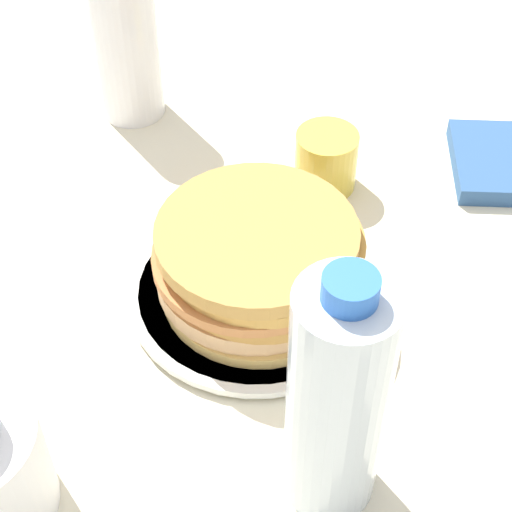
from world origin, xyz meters
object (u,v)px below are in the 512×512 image
(juice_glass, at_px, (326,160))
(water_bottle_near, at_px, (337,400))
(plate, at_px, (256,291))
(water_bottle_mid, at_px, (126,46))
(pancake_stack, at_px, (258,260))

(juice_glass, xyz_separation_m, water_bottle_near, (-0.30, 0.18, 0.08))
(plate, xyz_separation_m, water_bottle_mid, (0.32, -0.02, 0.08))
(pancake_stack, distance_m, water_bottle_mid, 0.32)
(water_bottle_near, distance_m, water_bottle_mid, 0.52)
(water_bottle_near, relative_size, water_bottle_mid, 1.27)
(plate, bearing_deg, water_bottle_near, 167.03)
(pancake_stack, bearing_deg, juice_glass, -52.91)
(juice_glass, bearing_deg, plate, 126.28)
(water_bottle_near, bearing_deg, juice_glass, -31.98)
(pancake_stack, xyz_separation_m, juice_glass, (0.11, -0.14, -0.02))
(plate, height_order, water_bottle_near, water_bottle_near)
(pancake_stack, relative_size, juice_glass, 2.89)
(pancake_stack, relative_size, water_bottle_mid, 1.02)
(water_bottle_near, bearing_deg, pancake_stack, -13.29)
(water_bottle_near, xyz_separation_m, water_bottle_mid, (0.51, -0.06, -0.02))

